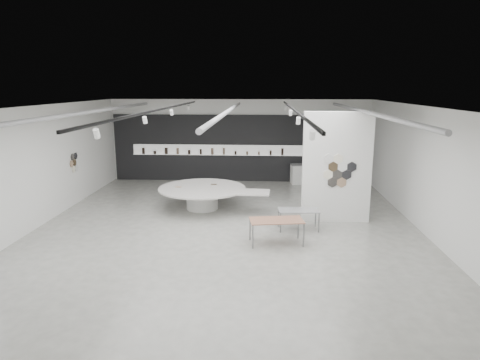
# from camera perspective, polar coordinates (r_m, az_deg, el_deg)

# --- Properties ---
(room) EXTENTS (12.02, 14.02, 3.82)m
(room) POSITION_cam_1_polar(r_m,az_deg,el_deg) (13.07, -2.18, 2.21)
(room) COLOR #A09F97
(room) RESTS_ON ground
(back_wall_display) EXTENTS (11.80, 0.27, 3.10)m
(back_wall_display) POSITION_cam_1_polar(r_m,az_deg,el_deg) (19.98, -0.29, 4.23)
(back_wall_display) COLOR black
(back_wall_display) RESTS_ON ground
(partition_column) EXTENTS (2.20, 0.38, 3.60)m
(partition_column) POSITION_cam_1_polar(r_m,az_deg,el_deg) (14.25, 12.77, 1.64)
(partition_column) COLOR white
(partition_column) RESTS_ON ground
(display_island) EXTENTS (4.09, 3.28, 0.81)m
(display_island) POSITION_cam_1_polar(r_m,az_deg,el_deg) (15.56, -4.83, -2.01)
(display_island) COLOR white
(display_island) RESTS_ON ground
(sample_table_wood) EXTENTS (1.59, 0.96, 0.70)m
(sample_table_wood) POSITION_cam_1_polar(r_m,az_deg,el_deg) (12.15, 4.88, -5.54)
(sample_table_wood) COLOR #98654E
(sample_table_wood) RESTS_ON ground
(sample_table_stone) EXTENTS (1.28, 0.70, 0.64)m
(sample_table_stone) POSITION_cam_1_polar(r_m,az_deg,el_deg) (13.40, 7.82, -4.18)
(sample_table_stone) COLOR gray
(sample_table_stone) RESTS_ON ground
(kitchen_counter) EXTENTS (1.66, 0.83, 1.25)m
(kitchen_counter) POSITION_cam_1_polar(r_m,az_deg,el_deg) (19.84, 9.06, 0.82)
(kitchen_counter) COLOR white
(kitchen_counter) RESTS_ON ground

